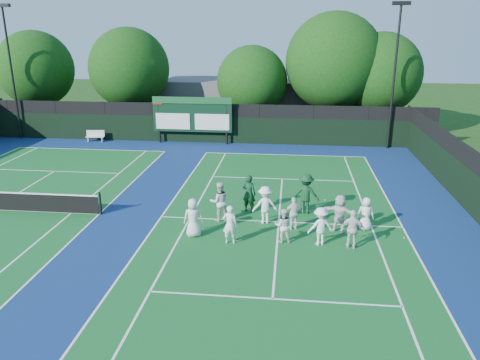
# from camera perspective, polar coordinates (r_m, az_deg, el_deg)

# --- Properties ---
(ground) EXTENTS (120.00, 120.00, 0.00)m
(ground) POSITION_cam_1_polar(r_m,az_deg,el_deg) (20.54, 4.66, -6.23)
(ground) COLOR #173B10
(ground) RESTS_ON ground
(court_apron) EXTENTS (34.00, 32.00, 0.01)m
(court_apron) POSITION_cam_1_polar(r_m,az_deg,el_deg) (22.38, -10.84, -4.39)
(court_apron) COLOR navy
(court_apron) RESTS_ON ground
(near_court) EXTENTS (11.05, 23.85, 0.01)m
(near_court) POSITION_cam_1_polar(r_m,az_deg,el_deg) (21.45, 4.75, -5.11)
(near_court) COLOR #125A24
(near_court) RESTS_ON ground
(back_fence) EXTENTS (34.00, 0.08, 3.00)m
(back_fence) POSITION_cam_1_polar(r_m,az_deg,el_deg) (36.01, -4.09, 6.70)
(back_fence) COLOR black
(back_fence) RESTS_ON ground
(scoreboard) EXTENTS (6.00, 0.21, 3.55)m
(scoreboard) POSITION_cam_1_polar(r_m,az_deg,el_deg) (35.65, -5.85, 7.90)
(scoreboard) COLOR black
(scoreboard) RESTS_ON ground
(clubhouse) EXTENTS (18.00, 6.00, 4.00)m
(clubhouse) POSITION_cam_1_polar(r_m,az_deg,el_deg) (43.27, 3.10, 9.50)
(clubhouse) COLOR #58575C
(clubhouse) RESTS_ON ground
(light_pole_left) EXTENTS (1.20, 0.30, 10.12)m
(light_pole_left) POSITION_cam_1_polar(r_m,az_deg,el_deg) (40.59, -26.28, 13.27)
(light_pole_left) COLOR black
(light_pole_left) RESTS_ON ground
(light_pole_right) EXTENTS (1.20, 0.30, 10.12)m
(light_pole_right) POSITION_cam_1_polar(r_m,az_deg,el_deg) (35.21, 18.47, 13.71)
(light_pole_right) COLOR black
(light_pole_right) RESTS_ON ground
(bench) EXTENTS (1.42, 0.52, 0.88)m
(bench) POSITION_cam_1_polar(r_m,az_deg,el_deg) (38.11, -17.22, 5.20)
(bench) COLOR silver
(bench) RESTS_ON ground
(tree_a) EXTENTS (6.32, 6.32, 8.29)m
(tree_a) POSITION_cam_1_polar(r_m,az_deg,el_deg) (44.03, -23.41, 12.12)
(tree_a) COLOR black
(tree_a) RESTS_ON ground
(tree_b) EXTENTS (6.57, 6.57, 8.54)m
(tree_b) POSITION_cam_1_polar(r_m,az_deg,el_deg) (40.67, -13.10, 12.89)
(tree_b) COLOR black
(tree_b) RESTS_ON ground
(tree_c) EXTENTS (5.70, 5.70, 7.17)m
(tree_c) POSITION_cam_1_polar(r_m,az_deg,el_deg) (38.66, 1.71, 11.73)
(tree_c) COLOR black
(tree_c) RESTS_ON ground
(tree_d) EXTENTS (7.60, 7.60, 9.71)m
(tree_d) POSITION_cam_1_polar(r_m,az_deg,el_deg) (38.54, 11.62, 13.66)
(tree_d) COLOR black
(tree_d) RESTS_ON ground
(tree_e) EXTENTS (6.35, 6.35, 8.20)m
(tree_e) POSITION_cam_1_polar(r_m,az_deg,el_deg) (39.09, 16.95, 12.06)
(tree_e) COLOR black
(tree_e) RESTS_ON ground
(tennis_ball_1) EXTENTS (0.07, 0.07, 0.07)m
(tennis_ball_1) POSITION_cam_1_polar(r_m,az_deg,el_deg) (21.87, 13.62, -5.05)
(tennis_ball_1) COLOR yellow
(tennis_ball_1) RESTS_ON ground
(tennis_ball_2) EXTENTS (0.07, 0.07, 0.07)m
(tennis_ball_2) POSITION_cam_1_polar(r_m,az_deg,el_deg) (20.94, 19.38, -6.67)
(tennis_ball_2) COLOR yellow
(tennis_ball_2) RESTS_ON ground
(tennis_ball_4) EXTENTS (0.07, 0.07, 0.07)m
(tennis_ball_4) POSITION_cam_1_polar(r_m,az_deg,el_deg) (24.34, 10.33, -2.41)
(tennis_ball_4) COLOR yellow
(tennis_ball_4) RESTS_ON ground
(tennis_ball_5) EXTENTS (0.07, 0.07, 0.07)m
(tennis_ball_5) POSITION_cam_1_polar(r_m,az_deg,el_deg) (19.73, 12.88, -7.60)
(tennis_ball_5) COLOR yellow
(tennis_ball_5) RESTS_ON ground
(player_front_0) EXTENTS (0.90, 0.66, 1.68)m
(player_front_0) POSITION_cam_1_polar(r_m,az_deg,el_deg) (19.78, -5.72, -4.59)
(player_front_0) COLOR silver
(player_front_0) RESTS_ON ground
(player_front_1) EXTENTS (0.62, 0.42, 1.65)m
(player_front_1) POSITION_cam_1_polar(r_m,az_deg,el_deg) (19.06, -1.24, -5.45)
(player_front_1) COLOR white
(player_front_1) RESTS_ON ground
(player_front_2) EXTENTS (0.73, 0.58, 1.46)m
(player_front_2) POSITION_cam_1_polar(r_m,az_deg,el_deg) (19.29, 5.30, -5.54)
(player_front_2) COLOR white
(player_front_2) RESTS_ON ground
(player_front_3) EXTENTS (1.17, 0.90, 1.60)m
(player_front_3) POSITION_cam_1_polar(r_m,az_deg,el_deg) (19.23, 9.76, -5.58)
(player_front_3) COLOR white
(player_front_3) RESTS_ON ground
(player_front_4) EXTENTS (1.01, 0.55, 1.63)m
(player_front_4) POSITION_cam_1_polar(r_m,az_deg,el_deg) (19.18, 13.58, -5.87)
(player_front_4) COLOR silver
(player_front_4) RESTS_ON ground
(player_back_0) EXTENTS (1.08, 0.96, 1.84)m
(player_back_0) POSITION_cam_1_polar(r_m,az_deg,el_deg) (21.28, -2.52, -2.62)
(player_back_0) COLOR silver
(player_back_0) RESTS_ON ground
(player_back_1) EXTENTS (1.26, 0.94, 1.74)m
(player_back_1) POSITION_cam_1_polar(r_m,az_deg,el_deg) (21.00, 3.05, -3.06)
(player_back_1) COLOR white
(player_back_1) RESTS_ON ground
(player_back_2) EXTENTS (0.94, 0.62, 1.49)m
(player_back_2) POSITION_cam_1_polar(r_m,az_deg,el_deg) (20.52, 6.58, -4.05)
(player_back_2) COLOR white
(player_back_2) RESTS_ON ground
(player_back_3) EXTENTS (1.65, 1.05, 1.70)m
(player_back_3) POSITION_cam_1_polar(r_m,az_deg,el_deg) (20.56, 12.07, -4.00)
(player_back_3) COLOR silver
(player_back_3) RESTS_ON ground
(player_back_4) EXTENTS (0.77, 0.55, 1.48)m
(player_back_4) POSITION_cam_1_polar(r_m,az_deg,el_deg) (21.07, 15.08, -3.99)
(player_back_4) COLOR white
(player_back_4) RESTS_ON ground
(coach_left) EXTENTS (0.77, 0.60, 1.85)m
(coach_left) POSITION_cam_1_polar(r_m,az_deg,el_deg) (22.23, 1.10, -1.67)
(coach_left) COLOR #0E361C
(coach_left) RESTS_ON ground
(coach_right) EXTENTS (1.31, 0.83, 1.94)m
(coach_right) POSITION_cam_1_polar(r_m,az_deg,el_deg) (22.28, 8.04, -1.68)
(coach_right) COLOR #103A1E
(coach_right) RESTS_ON ground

